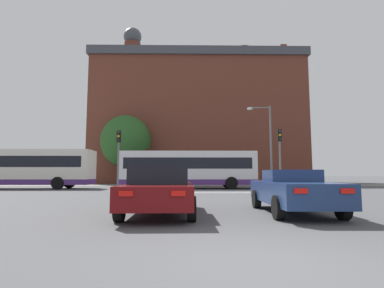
% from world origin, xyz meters
% --- Properties ---
extents(ground_plane, '(400.00, 400.00, 0.00)m').
position_xyz_m(ground_plane, '(0.00, 0.00, 0.00)').
color(ground_plane, '#474749').
extents(stop_line_strip, '(8.17, 0.30, 0.01)m').
position_xyz_m(stop_line_strip, '(0.00, 15.54, 0.00)').
color(stop_line_strip, silver).
rests_on(stop_line_strip, ground_plane).
extents(far_pavement, '(69.08, 2.50, 0.01)m').
position_xyz_m(far_pavement, '(0.00, 29.48, 0.01)').
color(far_pavement, gray).
rests_on(far_pavement, ground_plane).
extents(brick_civic_building, '(29.28, 16.03, 24.27)m').
position_xyz_m(brick_civic_building, '(0.31, 41.39, 9.09)').
color(brick_civic_building, brown).
rests_on(brick_civic_building, ground_plane).
extents(car_saloon_left, '(2.08, 4.64, 1.41)m').
position_xyz_m(car_saloon_left, '(-1.93, 5.02, 0.73)').
color(car_saloon_left, '#600C0F').
rests_on(car_saloon_left, ground_plane).
extents(car_roadster_right, '(1.98, 4.56, 1.32)m').
position_xyz_m(car_roadster_right, '(2.14, 5.25, 0.68)').
color(car_roadster_right, navy).
rests_on(car_roadster_right, ground_plane).
extents(bus_crossing_lead, '(11.32, 2.64, 3.10)m').
position_xyz_m(bus_crossing_lead, '(-1.08, 21.28, 1.66)').
color(bus_crossing_lead, silver).
rests_on(bus_crossing_lead, ground_plane).
extents(bus_crossing_trailing, '(12.10, 2.66, 3.22)m').
position_xyz_m(bus_crossing_trailing, '(-15.20, 21.32, 1.73)').
color(bus_crossing_trailing, silver).
rests_on(bus_crossing_trailing, ground_plane).
extents(traffic_light_far_right, '(0.26, 0.31, 3.85)m').
position_xyz_m(traffic_light_far_right, '(5.48, 28.53, 2.61)').
color(traffic_light_far_right, slate).
rests_on(traffic_light_far_right, ground_plane).
extents(traffic_light_near_left, '(0.26, 0.31, 4.13)m').
position_xyz_m(traffic_light_near_left, '(-5.72, 15.93, 2.78)').
color(traffic_light_near_left, slate).
rests_on(traffic_light_near_left, ground_plane).
extents(traffic_light_near_right, '(0.26, 0.31, 4.20)m').
position_xyz_m(traffic_light_near_right, '(5.04, 15.72, 2.82)').
color(traffic_light_near_right, slate).
rests_on(traffic_light_near_right, ground_plane).
extents(traffic_light_far_left, '(0.26, 0.31, 4.02)m').
position_xyz_m(traffic_light_far_left, '(-5.64, 28.93, 2.71)').
color(traffic_light_far_left, slate).
rests_on(traffic_light_far_left, ground_plane).
extents(street_lamp_junction, '(2.04, 0.36, 6.97)m').
position_xyz_m(street_lamp_junction, '(5.53, 20.77, 4.27)').
color(street_lamp_junction, slate).
rests_on(street_lamp_junction, ground_plane).
extents(pedestrian_waiting, '(0.44, 0.44, 1.73)m').
position_xyz_m(pedestrian_waiting, '(-8.22, 28.78, 1.02)').
color(pedestrian_waiting, brown).
rests_on(pedestrian_waiting, ground_plane).
extents(pedestrian_walking_east, '(0.37, 0.46, 1.71)m').
position_xyz_m(pedestrian_walking_east, '(9.32, 30.10, 1.00)').
color(pedestrian_walking_east, '#333851').
rests_on(pedestrian_walking_east, ground_plane).
extents(tree_by_building, '(6.02, 6.02, 8.38)m').
position_xyz_m(tree_by_building, '(-8.62, 32.23, 5.22)').
color(tree_by_building, '#4C3823').
rests_on(tree_by_building, ground_plane).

